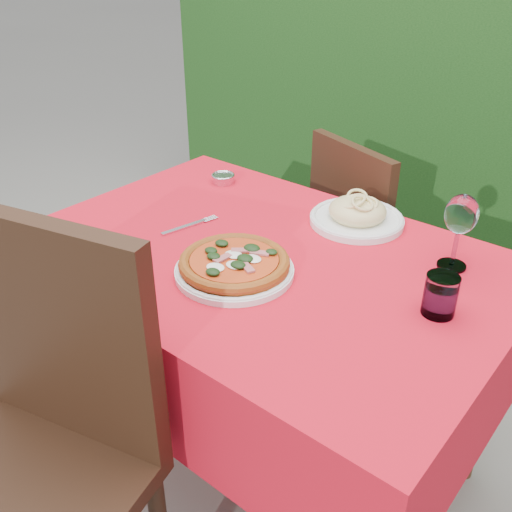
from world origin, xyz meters
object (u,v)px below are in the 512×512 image
Objects in this scene: wine_glass at (461,217)px; water_glass at (440,297)px; pasta_plate at (357,215)px; chair_near at (35,438)px; fork at (184,227)px; steel_ramekin at (223,179)px; chair_far at (366,239)px; pizza_plate at (234,265)px.

water_glass is at bearing -74.86° from wine_glass.
pasta_plate is 0.33m from wine_glass.
water_glass is 0.24m from wine_glass.
chair_near is 5.30× the size of fork.
water_glass is 1.35× the size of steel_ramekin.
fork is (-0.21, 0.63, 0.16)m from chair_near.
chair_near is 0.89m from water_glass.
chair_far reaches higher than water_glass.
pizza_plate is 0.44m from pasta_plate.
pizza_plate is 4.64× the size of steel_ramekin.
chair_near reaches higher than pasta_plate.
chair_far is 0.47m from pasta_plate.
pizza_plate is (0.06, -0.78, 0.27)m from chair_far.
steel_ramekin is (-0.80, 0.04, -0.12)m from wine_glass.
fork is at bearing 91.91° from chair_far.
wine_glass is 2.79× the size of steel_ramekin.
wine_glass is 0.82m from steel_ramekin.
pasta_plate is at bearing 169.16° from wine_glass.
fork is 2.77× the size of steel_ramekin.
pasta_plate is at bearing 55.33° from fork.
pasta_plate is 0.49m from fork.
wine_glass reaches higher than pizza_plate.
pizza_plate is 1.67× the size of fork.
steel_ramekin is at bearing 65.93° from chair_far.
chair_near is 3.86× the size of pasta_plate.
steel_ramekin is at bearing 95.84° from chair_near.
pasta_plate is at bearing 2.53° from steel_ramekin.
fork is at bearing 93.98° from chair_near.
water_glass is at bearing 19.60° from pizza_plate.
chair_far is 0.86m from water_glass.
pasta_plate is (0.15, -0.35, 0.28)m from chair_far.
chair_near reaches higher than steel_ramekin.
fork is at bearing -66.30° from steel_ramekin.
chair_near is at bearing -59.67° from fork.
wine_glass reaches higher than pasta_plate.
chair_near is at bearing -126.40° from water_glass.
chair_far is 0.58m from steel_ramekin.
chair_near is at bearing -96.77° from pizza_plate.
chair_far is (0.00, 1.32, -0.09)m from chair_near.
pasta_plate is 1.37× the size of fork.
fork is (-0.36, -0.34, -0.02)m from pasta_plate.
wine_glass is at bearing 48.96° from chair_near.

